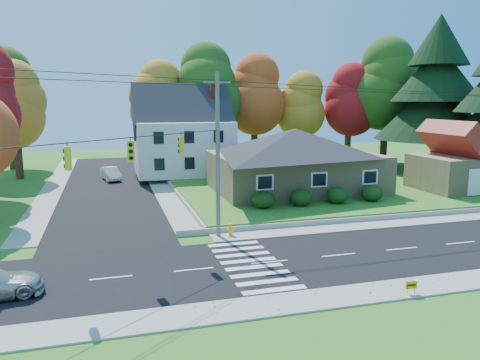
# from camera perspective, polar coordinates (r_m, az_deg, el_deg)

# --- Properties ---
(ground) EXTENTS (120.00, 120.00, 0.00)m
(ground) POSITION_cam_1_polar(r_m,az_deg,el_deg) (24.86, 3.60, -9.99)
(ground) COLOR #3D7923
(road_main) EXTENTS (90.00, 8.00, 0.02)m
(road_main) POSITION_cam_1_polar(r_m,az_deg,el_deg) (24.86, 3.60, -9.96)
(road_main) COLOR black
(road_main) RESTS_ON ground
(road_cross) EXTENTS (8.00, 44.00, 0.02)m
(road_cross) POSITION_cam_1_polar(r_m,az_deg,el_deg) (48.75, -15.83, -0.49)
(road_cross) COLOR black
(road_cross) RESTS_ON ground
(sidewalk_north) EXTENTS (90.00, 2.00, 0.08)m
(sidewalk_north) POSITION_cam_1_polar(r_m,az_deg,el_deg) (29.37, 0.32, -6.75)
(sidewalk_north) COLOR #9C9A90
(sidewalk_north) RESTS_ON ground
(sidewalk_south) EXTENTS (90.00, 2.00, 0.08)m
(sidewalk_south) POSITION_cam_1_polar(r_m,az_deg,el_deg) (20.54, 8.40, -14.34)
(sidewalk_south) COLOR #9C9A90
(sidewalk_south) RESTS_ON ground
(lawn) EXTENTS (30.00, 30.00, 0.50)m
(lawn) POSITION_cam_1_polar(r_m,az_deg,el_deg) (48.52, 9.81, -0.02)
(lawn) COLOR #3D7923
(lawn) RESTS_ON ground
(ranch_house) EXTENTS (14.60, 10.60, 5.40)m
(ranch_house) POSITION_cam_1_polar(r_m,az_deg,el_deg) (41.53, 6.69, 2.62)
(ranch_house) COLOR tan
(ranch_house) RESTS_ON lawn
(colonial_house) EXTENTS (10.40, 8.40, 9.60)m
(colonial_house) POSITION_cam_1_polar(r_m,az_deg,el_deg) (50.79, -6.95, 5.41)
(colonial_house) COLOR silver
(colonial_house) RESTS_ON lawn
(garage) EXTENTS (7.30, 6.30, 4.60)m
(garage) POSITION_cam_1_polar(r_m,az_deg,el_deg) (45.62, 25.17, 1.86)
(garage) COLOR tan
(garage) RESTS_ON lawn
(hedge_row) EXTENTS (10.70, 1.70, 1.27)m
(hedge_row) POSITION_cam_1_polar(r_m,az_deg,el_deg) (36.09, 9.66, -1.96)
(hedge_row) COLOR #163A10
(hedge_row) RESTS_ON lawn
(traffic_infrastructure) EXTENTS (38.10, 10.66, 10.00)m
(traffic_infrastructure) POSITION_cam_1_polar(r_m,az_deg,el_deg) (24.84, 2.35, 2.25)
(traffic_infrastructure) COLOR #666059
(traffic_infrastructure) RESTS_ON ground
(tree_lot_0) EXTENTS (6.72, 6.72, 12.51)m
(tree_lot_0) POSITION_cam_1_polar(r_m,az_deg,el_deg) (56.33, -10.09, 9.55)
(tree_lot_0) COLOR #3F2A19
(tree_lot_0) RESTS_ON lawn
(tree_lot_1) EXTENTS (7.84, 7.84, 14.60)m
(tree_lot_1) POSITION_cam_1_polar(r_m,az_deg,el_deg) (56.31, -3.82, 11.01)
(tree_lot_1) COLOR #3F2A19
(tree_lot_1) RESTS_ON lawn
(tree_lot_2) EXTENTS (7.28, 7.28, 13.56)m
(tree_lot_2) POSITION_cam_1_polar(r_m,az_deg,el_deg) (58.81, 1.79, 10.34)
(tree_lot_2) COLOR #3F2A19
(tree_lot_2) RESTS_ON lawn
(tree_lot_3) EXTENTS (6.16, 6.16, 11.47)m
(tree_lot_3) POSITION_cam_1_polar(r_m,az_deg,el_deg) (59.99, 7.62, 9.00)
(tree_lot_3) COLOR #3F2A19
(tree_lot_3) RESTS_ON lawn
(tree_lot_4) EXTENTS (6.72, 6.72, 12.51)m
(tree_lot_4) POSITION_cam_1_polar(r_m,az_deg,el_deg) (61.74, 13.19, 9.46)
(tree_lot_4) COLOR #3F2A19
(tree_lot_4) RESTS_ON lawn
(tree_lot_5) EXTENTS (8.40, 8.40, 15.64)m
(tree_lot_5) POSITION_cam_1_polar(r_m,az_deg,el_deg) (62.12, 17.46, 11.08)
(tree_lot_5) COLOR #3F2A19
(tree_lot_5) RESTS_ON lawn
(conifer_east_a) EXTENTS (12.80, 12.80, 16.96)m
(conifer_east_a) POSITION_cam_1_polar(r_m,az_deg,el_deg) (56.18, 22.82, 10.05)
(conifer_east_a) COLOR #3F2A19
(conifer_east_a) RESTS_ON lawn
(tree_west_2) EXTENTS (6.72, 6.72, 12.51)m
(tree_west_2) POSITION_cam_1_polar(r_m,az_deg,el_deg) (54.79, -25.80, 8.21)
(tree_west_2) COLOR #3F2A19
(tree_west_2) RESTS_ON ground
(tree_west_3) EXTENTS (7.84, 7.84, 14.60)m
(tree_west_3) POSITION_cam_1_polar(r_m,az_deg,el_deg) (63.01, -26.49, 9.44)
(tree_west_3) COLOR #3F2A19
(tree_west_3) RESTS_ON ground
(white_car) EXTENTS (2.25, 4.34, 1.36)m
(white_car) POSITION_cam_1_polar(r_m,az_deg,el_deg) (50.94, -15.48, 0.74)
(white_car) COLOR silver
(white_car) RESTS_ON road_cross
(fire_hydrant) EXTENTS (0.49, 0.38, 0.87)m
(fire_hydrant) POSITION_cam_1_polar(r_m,az_deg,el_deg) (29.09, -1.17, -6.15)
(fire_hydrant) COLOR #FDB608
(fire_hydrant) RESTS_ON ground
(yard_sign) EXTENTS (0.52, 0.11, 0.65)m
(yard_sign) POSITION_cam_1_polar(r_m,az_deg,el_deg) (22.03, 20.16, -11.97)
(yard_sign) COLOR black
(yard_sign) RESTS_ON ground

